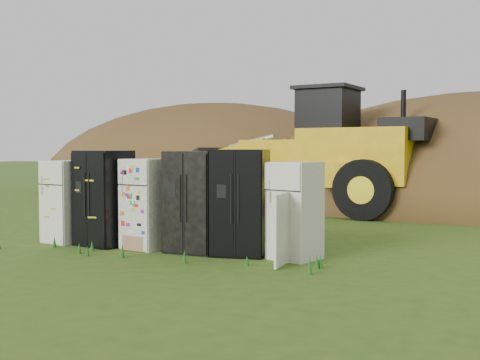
{
  "coord_description": "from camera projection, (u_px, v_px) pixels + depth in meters",
  "views": [
    {
      "loc": [
        5.34,
        -9.65,
        1.87
      ],
      "look_at": [
        0.51,
        2.0,
        1.21
      ],
      "focal_mm": 45.0,
      "sensor_mm": 36.0,
      "label": 1
    }
  ],
  "objects": [
    {
      "name": "fridge_sticker",
      "position": [
        147.0,
        204.0,
        11.19
      ],
      "size": [
        0.87,
        0.83,
        1.68
      ],
      "primitive_type": null,
      "rotation": [
        0.0,
        0.0,
        -0.21
      ],
      "color": "white",
      "rests_on": "ground"
    },
    {
      "name": "fridge_leftmost",
      "position": [
        66.0,
        202.0,
        11.93
      ],
      "size": [
        0.84,
        0.82,
        1.63
      ],
      "primitive_type": null,
      "rotation": [
        0.0,
        0.0,
        -0.2
      ],
      "color": "white",
      "rests_on": "ground"
    },
    {
      "name": "fridge_open_door",
      "position": [
        295.0,
        211.0,
        10.12
      ],
      "size": [
        0.92,
        0.89,
        1.64
      ],
      "primitive_type": null,
      "rotation": [
        0.0,
        0.0,
        -0.32
      ],
      "color": "white",
      "rests_on": "ground"
    },
    {
      "name": "fridge_dark_mid",
      "position": [
        195.0,
        202.0,
        10.8
      ],
      "size": [
        0.97,
        0.8,
        1.82
      ],
      "primitive_type": null,
      "rotation": [
        0.0,
        0.0,
        -0.05
      ],
      "color": "black",
      "rests_on": "ground"
    },
    {
      "name": "wheel_loader",
      "position": [
        299.0,
        150.0,
        17.93
      ],
      "size": [
        7.92,
        4.11,
        3.66
      ],
      "primitive_type": null,
      "rotation": [
        0.0,
        0.0,
        -0.14
      ],
      "color": "yellow",
      "rests_on": "ground"
    },
    {
      "name": "dirt_mound_left",
      "position": [
        212.0,
        192.0,
        25.77
      ],
      "size": [
        15.75,
        11.81,
        7.6
      ],
      "primitive_type": "ellipsoid",
      "color": "#4C3518",
      "rests_on": "ground"
    },
    {
      "name": "ground",
      "position": [
        173.0,
        250.0,
        11.04
      ],
      "size": [
        120.0,
        120.0,
        0.0
      ],
      "primitive_type": "plane",
      "color": "#325516",
      "rests_on": "ground"
    },
    {
      "name": "fridge_black_side",
      "position": [
        104.0,
        198.0,
        11.55
      ],
      "size": [
        1.1,
        0.96,
        1.83
      ],
      "primitive_type": null,
      "rotation": [
        0.0,
        0.0,
        -0.24
      ],
      "color": "black",
      "rests_on": "ground"
    },
    {
      "name": "fridge_black_right",
      "position": [
        240.0,
        202.0,
        10.5
      ],
      "size": [
        1.04,
        0.92,
        1.85
      ],
      "primitive_type": null,
      "rotation": [
        0.0,
        0.0,
        0.17
      ],
      "color": "black",
      "rests_on": "ground"
    }
  ]
}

